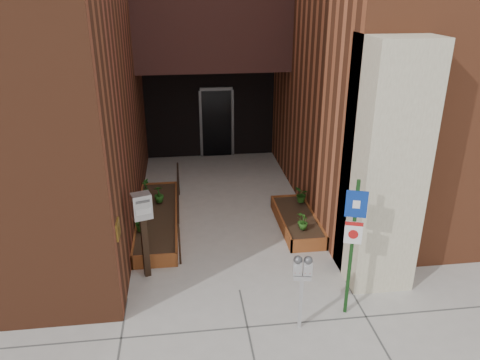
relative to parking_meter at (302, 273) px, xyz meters
name	(u,v)px	position (x,y,z in m)	size (l,w,h in m)	color
ground	(240,290)	(-0.83, 1.09, -1.03)	(80.00, 80.00, 0.00)	#9E9991
planter_left	(158,220)	(-2.38, 3.79, -0.90)	(0.90, 3.60, 0.30)	brown
planter_right	(297,222)	(0.77, 3.29, -0.89)	(0.80, 2.20, 0.30)	brown
handrail	(178,195)	(-1.88, 3.74, -0.28)	(0.04, 3.34, 0.90)	black
parking_meter	(302,273)	(0.00, 0.00, 0.00)	(0.31, 0.17, 1.33)	#B8B9BB
sign_post	(353,235)	(0.85, 0.25, 0.46)	(0.32, 0.13, 2.42)	#153A15
payment_dropbox	(143,218)	(-2.51, 1.78, 0.20)	(0.40, 0.34, 1.70)	black
shrub_left_a	(141,223)	(-2.68, 3.03, -0.55)	(0.33, 0.33, 0.36)	#1B5418
shrub_left_b	(142,218)	(-2.67, 3.23, -0.56)	(0.19, 0.19, 0.34)	#1E5017
shrub_left_c	(159,194)	(-2.35, 4.39, -0.52)	(0.23, 0.23, 0.41)	#205317
shrub_left_d	(146,186)	(-2.68, 4.92, -0.54)	(0.20, 0.20, 0.38)	#1E5217
shrub_right_a	(303,221)	(0.73, 2.65, -0.55)	(0.20, 0.20, 0.35)	#275A19
shrub_right_b	(301,219)	(0.70, 2.78, -0.56)	(0.18, 0.18, 0.34)	#2C611B
shrub_right_c	(302,195)	(1.02, 3.94, -0.54)	(0.34, 0.34, 0.38)	#235A19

